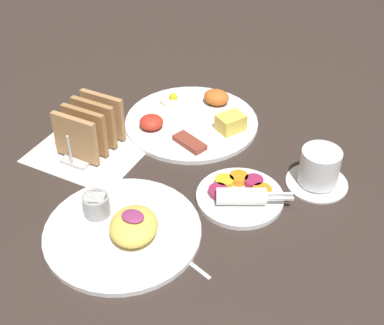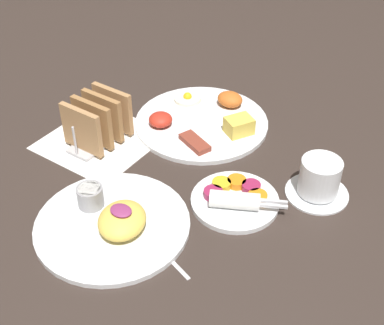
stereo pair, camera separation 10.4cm
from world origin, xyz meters
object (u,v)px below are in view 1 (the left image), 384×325
Objects in this scene: toast_rack at (90,128)px; coffee_cup at (319,169)px; plate_condiments at (240,195)px; plate_foreground at (123,227)px; plate_breakfast at (193,120)px.

toast_rack is 0.47m from coffee_cup.
plate_foreground is (-0.15, -0.17, 0.00)m from plate_condiments.
coffee_cup reaches higher than plate_condiments.
toast_rack reaches higher than coffee_cup.
plate_breakfast is 0.27m from plate_condiments.
plate_foreground is (0.05, -0.36, 0.00)m from plate_breakfast.
plate_breakfast reaches higher than plate_condiments.
plate_condiments is 1.22× the size of toast_rack.
plate_condiments is 0.23m from plate_foreground.
plate_foreground is 1.86× the size of toast_rack.
plate_breakfast is at bearing 136.36° from plate_condiments.
plate_condiments is at bearing 50.17° from plate_foreground.
plate_breakfast is at bearing 50.75° from toast_rack.
plate_foreground is at bearing -132.46° from coffee_cup.
plate_breakfast is 1.64× the size of plate_condiments.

